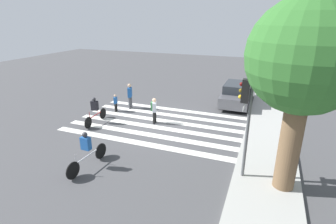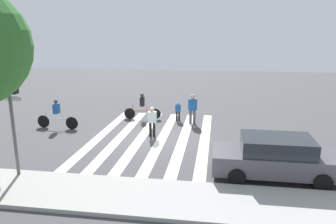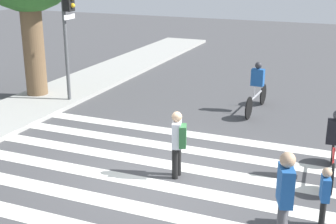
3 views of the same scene
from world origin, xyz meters
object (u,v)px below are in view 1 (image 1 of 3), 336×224
cyclist_mid_street (95,110)px  traffic_light (246,108)px  pedestrian_adult_blue_shirt (154,109)px  cyclist_near_curb (86,149)px  pedestrian_child_with_backpack (116,102)px  car_parked_dark_suv (237,94)px  pedestrian_adult_tall_backpack (130,95)px  street_tree (305,60)px

cyclist_mid_street → traffic_light: bearing=69.2°
pedestrian_adult_blue_shirt → traffic_light: bearing=35.8°
cyclist_near_curb → pedestrian_adult_blue_shirt: bearing=177.1°
traffic_light → pedestrian_adult_blue_shirt: (-3.99, -5.49, -2.03)m
pedestrian_child_with_backpack → cyclist_near_curb: cyclist_near_curb is taller
cyclist_near_curb → cyclist_mid_street: (-4.27, -2.68, -0.00)m
pedestrian_child_with_backpack → car_parked_dark_suv: bearing=109.8°
traffic_light → pedestrian_child_with_backpack: (-4.93, -8.73, -2.27)m
pedestrian_child_with_backpack → pedestrian_adult_blue_shirt: 3.38m
pedestrian_child_with_backpack → cyclist_near_curb: 7.03m
traffic_light → pedestrian_adult_tall_backpack: (-5.86, -8.14, -1.94)m
cyclist_mid_street → pedestrian_adult_tall_backpack: bearing=165.6°
pedestrian_child_with_backpack → street_tree: bearing=51.9°
pedestrian_adult_tall_backpack → street_tree: bearing=-139.4°
traffic_light → cyclist_near_curb: traffic_light is taller
pedestrian_adult_tall_backpack → traffic_light: bearing=-143.4°
pedestrian_adult_blue_shirt → street_tree: bearing=41.5°
traffic_light → cyclist_mid_street: 9.38m
street_tree → pedestrian_adult_blue_shirt: (-4.16, -7.10, -3.87)m
traffic_light → pedestrian_adult_blue_shirt: 7.08m
traffic_light → pedestrian_child_with_backpack: 10.28m
pedestrian_adult_tall_backpack → cyclist_near_curb: pedestrian_adult_tall_backpack is taller
car_parked_dark_suv → pedestrian_adult_tall_backpack: bearing=-61.8°
traffic_light → cyclist_near_curb: bearing=-75.5°
traffic_light → cyclist_near_curb: 6.60m
pedestrian_adult_tall_backpack → cyclist_mid_street: 3.22m
street_tree → pedestrian_child_with_backpack: bearing=-116.2°
pedestrian_adult_tall_backpack → pedestrian_child_with_backpack: 1.15m
pedestrian_adult_tall_backpack → cyclist_mid_street: bearing=151.6°
pedestrian_adult_blue_shirt → cyclist_near_curb: bearing=-24.0°
street_tree → pedestrian_child_with_backpack: (-5.10, -10.34, -4.11)m
street_tree → car_parked_dark_suv: street_tree is taller
pedestrian_adult_blue_shirt → pedestrian_child_with_backpack: bearing=-124.2°
car_parked_dark_suv → street_tree: bearing=17.2°
cyclist_mid_street → pedestrian_adult_blue_shirt: bearing=108.1°
pedestrian_child_with_backpack → cyclist_mid_street: cyclist_mid_street is taller
traffic_light → street_tree: 2.46m
traffic_light → street_tree: street_tree is taller
pedestrian_child_with_backpack → cyclist_mid_street: (2.23, -0.01, 0.19)m
pedestrian_adult_tall_backpack → pedestrian_adult_blue_shirt: bearing=-142.8°
street_tree → cyclist_mid_street: street_tree is taller
pedestrian_adult_tall_backpack → pedestrian_child_with_backpack: bearing=129.8°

